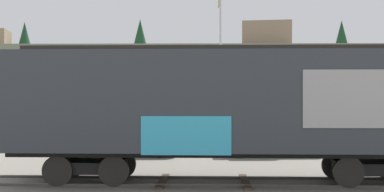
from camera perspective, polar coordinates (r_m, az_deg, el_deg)
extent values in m
plane|color=slate|center=(15.61, 3.39, -9.98)|extent=(260.00, 260.00, 0.00)
cube|color=#4C4742|center=(14.91, 4.44, -10.31)|extent=(59.99, 1.13, 0.08)
cube|color=#4C4742|center=(16.33, 4.21, -9.39)|extent=(59.99, 1.13, 0.08)
cube|color=#423323|center=(15.67, -3.40, -9.81)|extent=(0.28, 2.50, 0.07)
cube|color=#423323|center=(15.65, 6.16, -9.83)|extent=(0.28, 2.50, 0.07)
cube|color=#33383D|center=(15.38, 4.32, -0.54)|extent=(13.79, 3.26, 2.97)
cube|color=#2D2823|center=(15.44, 4.33, 5.41)|extent=(13.06, 0.62, 0.24)
cube|color=#999999|center=(14.45, 18.58, -0.31)|extent=(3.02, 0.08, 1.63)
cube|color=#33A5CC|center=(13.89, -0.70, -4.60)|extent=(2.55, 0.07, 1.10)
cube|color=black|center=(15.48, 4.32, -6.41)|extent=(13.49, 1.90, 0.20)
cube|color=black|center=(15.96, -11.58, -7.91)|extent=(2.12, 1.40, 0.36)
cylinder|color=black|center=(15.50, -15.30, -8.34)|extent=(0.92, 0.14, 0.92)
cylinder|color=black|center=(16.87, -13.84, -7.64)|extent=(0.92, 0.14, 0.92)
cylinder|color=black|center=(15.09, -9.05, -8.57)|extent=(0.92, 0.14, 0.92)
cylinder|color=black|center=(16.49, -8.09, -7.81)|extent=(0.92, 0.14, 0.92)
cube|color=black|center=(16.31, 19.86, -7.74)|extent=(2.12, 1.40, 0.36)
cylinder|color=black|center=(15.39, 17.66, -8.40)|extent=(0.92, 0.14, 0.92)
cylinder|color=black|center=(16.77, 16.30, -7.69)|extent=(0.92, 0.14, 0.92)
cylinder|color=silver|center=(28.17, 3.31, 3.42)|extent=(0.12, 0.12, 8.67)
cube|color=navy|center=(29.27, 3.16, 10.99)|extent=(0.11, 1.16, 0.69)
cube|color=yellow|center=(29.56, 3.10, 10.88)|extent=(0.08, 0.58, 0.69)
cube|color=slate|center=(74.21, 1.40, 1.53)|extent=(138.55, 29.20, 8.90)
cube|color=#8C725B|center=(66.49, 8.68, 6.96)|extent=(6.98, 5.84, 3.33)
cone|color=#193D23|center=(71.70, -18.78, 6.63)|extent=(1.88, 1.88, 3.76)
cone|color=#193D23|center=(70.80, 16.91, 6.78)|extent=(1.97, 1.97, 3.94)
cone|color=#193D23|center=(65.15, -6.01, 7.23)|extent=(1.82, 1.82, 3.63)
cube|color=black|center=(22.32, -7.80, -5.12)|extent=(4.81, 1.98, 0.74)
cube|color=#2D333D|center=(22.27, -8.04, -3.20)|extent=(2.15, 1.66, 0.76)
cylinder|color=black|center=(23.07, -3.62, -5.86)|extent=(0.65, 0.26, 0.64)
cylinder|color=black|center=(21.45, -3.71, -6.32)|extent=(0.65, 0.26, 0.64)
cylinder|color=black|center=(23.36, -11.55, -5.79)|extent=(0.65, 0.26, 0.64)
cylinder|color=black|center=(21.76, -12.24, -6.23)|extent=(0.65, 0.26, 0.64)
cube|color=#1E5933|center=(22.55, 9.02, -5.18)|extent=(4.57, 2.06, 0.64)
cube|color=#2D333D|center=(22.43, 8.19, -3.52)|extent=(2.01, 1.73, 0.67)
cylinder|color=black|center=(23.75, 12.21, -5.69)|extent=(0.65, 0.26, 0.64)
cylinder|color=black|center=(22.11, 13.35, -6.13)|extent=(0.65, 0.26, 0.64)
cylinder|color=black|center=(23.17, 4.89, -5.83)|extent=(0.65, 0.26, 0.64)
cylinder|color=black|center=(21.48, 5.48, -6.31)|extent=(0.65, 0.26, 0.64)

